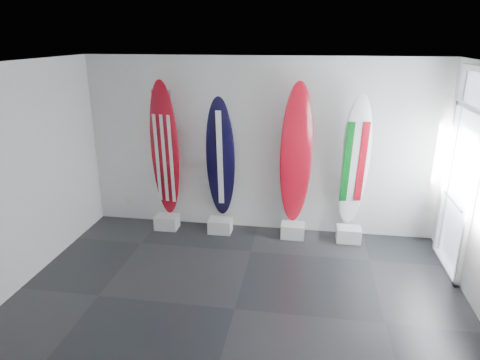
% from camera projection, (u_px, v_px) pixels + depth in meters
% --- Properties ---
extents(floor, '(6.00, 6.00, 0.00)m').
position_uv_depth(floor, '(235.00, 309.00, 5.44)').
color(floor, black).
rests_on(floor, ground).
extents(ceiling, '(6.00, 6.00, 0.00)m').
position_uv_depth(ceiling, '(233.00, 66.00, 4.47)').
color(ceiling, white).
rests_on(ceiling, wall_back).
extents(wall_back, '(6.00, 0.00, 6.00)m').
position_uv_depth(wall_back, '(259.00, 147.00, 7.30)').
color(wall_back, white).
rests_on(wall_back, ground).
extents(wall_front, '(6.00, 0.00, 6.00)m').
position_uv_depth(wall_front, '(165.00, 347.00, 2.62)').
color(wall_front, white).
rests_on(wall_front, ground).
extents(wall_left, '(0.00, 5.00, 5.00)m').
position_uv_depth(wall_left, '(1.00, 186.00, 5.41)').
color(wall_left, white).
rests_on(wall_left, ground).
extents(display_block_usa, '(0.40, 0.30, 0.24)m').
position_uv_depth(display_block_usa, '(167.00, 222.00, 7.68)').
color(display_block_usa, silver).
rests_on(display_block_usa, floor).
extents(surfboard_usa, '(0.56, 0.27, 2.39)m').
position_uv_depth(surfboard_usa, '(165.00, 150.00, 7.35)').
color(surfboard_usa, maroon).
rests_on(surfboard_usa, display_block_usa).
extents(display_block_navy, '(0.40, 0.30, 0.24)m').
position_uv_depth(display_block_navy, '(220.00, 226.00, 7.54)').
color(display_block_navy, silver).
rests_on(display_block_navy, floor).
extents(surfboard_navy, '(0.51, 0.41, 2.16)m').
position_uv_depth(surfboard_navy, '(220.00, 159.00, 7.24)').
color(surfboard_navy, black).
rests_on(surfboard_navy, display_block_navy).
extents(display_block_swiss, '(0.40, 0.30, 0.24)m').
position_uv_depth(display_block_swiss, '(293.00, 230.00, 7.35)').
color(display_block_swiss, silver).
rests_on(display_block_swiss, floor).
extents(surfboard_swiss, '(0.57, 0.32, 2.41)m').
position_uv_depth(surfboard_swiss, '(296.00, 155.00, 7.01)').
color(surfboard_swiss, maroon).
rests_on(surfboard_swiss, display_block_swiss).
extents(display_block_italy, '(0.40, 0.30, 0.24)m').
position_uv_depth(display_block_italy, '(348.00, 234.00, 7.21)').
color(display_block_italy, silver).
rests_on(display_block_italy, floor).
extents(surfboard_italy, '(0.56, 0.40, 2.24)m').
position_uv_depth(surfboard_italy, '(354.00, 162.00, 6.90)').
color(surfboard_italy, white).
rests_on(surfboard_italy, display_block_italy).
extents(wall_outlet, '(0.09, 0.02, 0.13)m').
position_uv_depth(wall_outlet, '(128.00, 201.00, 8.01)').
color(wall_outlet, silver).
rests_on(wall_outlet, wall_back).
extents(glass_door, '(0.12, 1.16, 2.85)m').
position_uv_depth(glass_door, '(461.00, 177.00, 5.99)').
color(glass_door, white).
rests_on(glass_door, floor).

